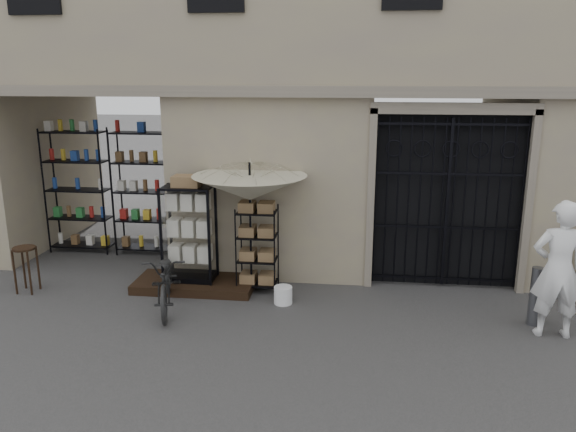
# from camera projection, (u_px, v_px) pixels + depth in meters

# --- Properties ---
(ground) EXTENTS (80.00, 80.00, 0.00)m
(ground) POSITION_uv_depth(u_px,v_px,m) (334.00, 337.00, 7.73)
(ground) COLOR black
(ground) RESTS_ON ground
(main_building) EXTENTS (14.00, 4.00, 9.00)m
(main_building) POSITION_uv_depth(u_px,v_px,m) (347.00, 20.00, 10.46)
(main_building) COLOR gray
(main_building) RESTS_ON ground
(shop_recess) EXTENTS (3.00, 1.70, 3.00)m
(shop_recess) POSITION_uv_depth(u_px,v_px,m) (102.00, 184.00, 10.57)
(shop_recess) COLOR black
(shop_recess) RESTS_ON ground
(shop_shelving) EXTENTS (2.70, 0.50, 2.50)m
(shop_shelving) POSITION_uv_depth(u_px,v_px,m) (112.00, 192.00, 11.12)
(shop_shelving) COLOR black
(shop_shelving) RESTS_ON ground
(iron_gate) EXTENTS (2.50, 0.21, 3.00)m
(iron_gate) POSITION_uv_depth(u_px,v_px,m) (446.00, 199.00, 9.35)
(iron_gate) COLOR black
(iron_gate) RESTS_ON ground
(step_platform) EXTENTS (2.00, 0.90, 0.15)m
(step_platform) POSITION_uv_depth(u_px,v_px,m) (195.00, 284.00, 9.48)
(step_platform) COLOR black
(step_platform) RESTS_ON ground
(display_cabinet) EXTENTS (0.84, 0.56, 1.73)m
(display_cabinet) POSITION_uv_depth(u_px,v_px,m) (189.00, 238.00, 9.32)
(display_cabinet) COLOR black
(display_cabinet) RESTS_ON step_platform
(wire_rack) EXTENTS (0.73, 0.61, 1.44)m
(wire_rack) POSITION_uv_depth(u_px,v_px,m) (257.00, 250.00, 9.24)
(wire_rack) COLOR black
(wire_rack) RESTS_ON ground
(market_umbrella) EXTENTS (1.91, 1.94, 2.61)m
(market_umbrella) POSITION_uv_depth(u_px,v_px,m) (250.00, 181.00, 8.89)
(market_umbrella) COLOR black
(market_umbrella) RESTS_ON ground
(white_bucket) EXTENTS (0.35, 0.35, 0.28)m
(white_bucket) POSITION_uv_depth(u_px,v_px,m) (283.00, 295.00, 8.84)
(white_bucket) COLOR white
(white_bucket) RESTS_ON ground
(bicycle) EXTENTS (0.84, 1.05, 1.75)m
(bicycle) POSITION_uv_depth(u_px,v_px,m) (168.00, 308.00, 8.71)
(bicycle) COLOR black
(bicycle) RESTS_ON ground
(wooden_stool) EXTENTS (0.41, 0.41, 0.77)m
(wooden_stool) POSITION_uv_depth(u_px,v_px,m) (26.00, 268.00, 9.26)
(wooden_stool) COLOR black
(wooden_stool) RESTS_ON ground
(steel_bollard) EXTENTS (0.16, 0.16, 0.87)m
(steel_bollard) POSITION_uv_depth(u_px,v_px,m) (535.00, 296.00, 8.03)
(steel_bollard) COLOR slate
(steel_bollard) RESTS_ON ground
(shopkeeper) EXTENTS (0.72, 1.93, 0.46)m
(shopkeeper) POSITION_uv_depth(u_px,v_px,m) (550.00, 335.00, 7.82)
(shopkeeper) COLOR white
(shopkeeper) RESTS_ON ground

